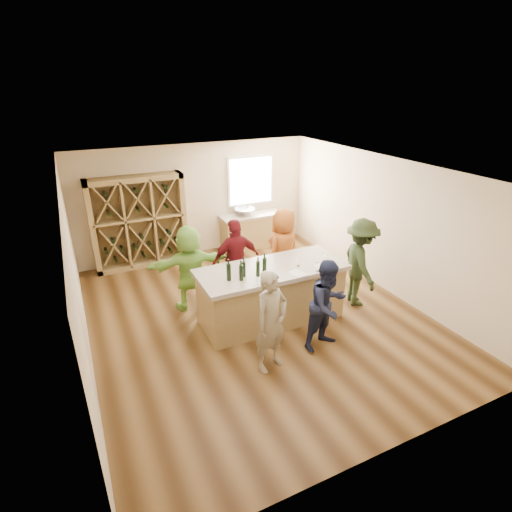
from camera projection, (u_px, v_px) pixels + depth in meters
name	position (u px, v px, depth m)	size (l,w,h in m)	color
floor	(256.00, 317.00, 7.77)	(6.00, 7.00, 0.10)	brown
ceiling	(256.00, 168.00, 6.60)	(6.00, 7.00, 0.10)	white
wall_back	(196.00, 200.00, 10.11)	(6.00, 0.10, 2.80)	beige
wall_front	(399.00, 364.00, 4.25)	(6.00, 0.10, 2.80)	beige
wall_left	(73.00, 282.00, 5.98)	(0.10, 7.00, 2.80)	beige
wall_right	(387.00, 224.00, 8.39)	(0.10, 7.00, 2.80)	beige
window_frame	(251.00, 181.00, 10.50)	(1.30, 0.06, 1.30)	white
window_pane	(251.00, 181.00, 10.47)	(1.18, 0.01, 1.18)	white
wine_rack	(139.00, 222.00, 9.41)	(2.20, 0.45, 2.20)	olive
back_counter_base	(252.00, 231.00, 10.77)	(1.60, 0.58, 0.86)	olive
back_counter_top	(252.00, 215.00, 10.58)	(1.70, 0.62, 0.06)	#A79B89
sink	(245.00, 212.00, 10.45)	(0.54, 0.54, 0.19)	silver
faucet	(242.00, 208.00, 10.58)	(0.02, 0.02, 0.30)	silver
tasting_counter_base	(271.00, 296.00, 7.43)	(2.60, 1.00, 1.00)	olive
tasting_counter_top	(272.00, 270.00, 7.21)	(2.72, 1.12, 0.08)	#A79B89
wine_bottle_a	(229.00, 272.00, 6.68)	(0.08, 0.08, 0.31)	black
wine_bottle_b	(241.00, 273.00, 6.68)	(0.07, 0.07, 0.29)	black
wine_bottle_c	(244.00, 269.00, 6.82)	(0.07, 0.07, 0.27)	black
wine_bottle_d	(258.00, 269.00, 6.82)	(0.07, 0.07, 0.28)	black
wine_bottle_e	(264.00, 266.00, 6.91)	(0.07, 0.07, 0.30)	black
wine_glass_a	(265.00, 276.00, 6.66)	(0.07, 0.07, 0.18)	white
wine_glass_c	(317.00, 267.00, 7.02)	(0.06, 0.06, 0.16)	white
wine_glass_d	(298.00, 261.00, 7.22)	(0.07, 0.07, 0.20)	white
wine_glass_e	(324.00, 258.00, 7.35)	(0.07, 0.07, 0.19)	white
tasting_menu_a	(263.00, 279.00, 6.77)	(0.23, 0.31, 0.00)	white
tasting_menu_b	(297.00, 273.00, 6.98)	(0.20, 0.28, 0.00)	white
tasting_menu_c	(323.00, 268.00, 7.19)	(0.23, 0.31, 0.00)	white
person_near_left	(271.00, 322.00, 6.02)	(0.61, 0.44, 1.67)	gray
person_near_right	(328.00, 305.00, 6.55)	(0.77, 0.42, 1.59)	#191E38
person_server	(360.00, 263.00, 7.83)	(1.15, 0.54, 1.79)	#263319
person_far_mid	(236.00, 261.00, 7.98)	(1.02, 0.52, 1.74)	#590F14
person_far_right	(283.00, 250.00, 8.39)	(0.88, 0.57, 1.79)	#994C19
person_far_left	(190.00, 268.00, 7.70)	(1.59, 0.57, 1.71)	#8CC64C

